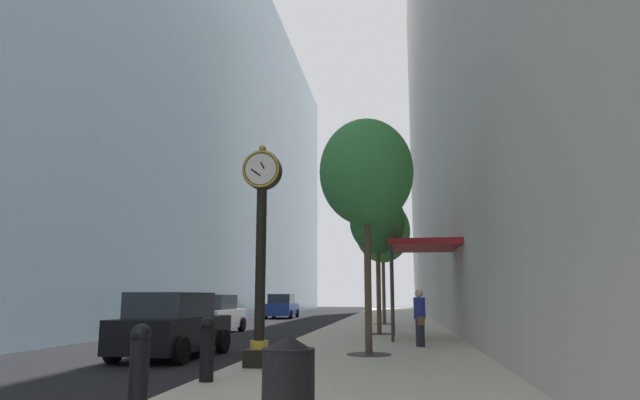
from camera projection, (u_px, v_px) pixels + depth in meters
name	position (u px, v px, depth m)	size (l,w,h in m)	color
ground_plane	(335.00, 325.00, 30.67)	(110.00, 110.00, 0.00)	black
sidewalk_right	(387.00, 322.00, 33.22)	(5.65, 80.00, 0.14)	#BCB29E
building_block_left	(168.00, 110.00, 37.65)	(9.00, 80.00, 28.34)	#849EB2
building_block_right	(494.00, 5.00, 35.70)	(9.00, 80.00, 40.45)	#B7B2A8
street_clock	(261.00, 241.00, 11.76)	(0.84, 0.55, 4.72)	black
bollard_nearest	(139.00, 365.00, 6.98)	(0.26, 0.26, 1.08)	black
bollard_second	(207.00, 347.00, 9.46)	(0.26, 0.26, 1.08)	black
street_tree_near	(366.00, 173.00, 14.47)	(2.46, 2.46, 6.07)	#333335
street_tree_mid_near	(377.00, 222.00, 21.99)	(2.21, 2.21, 5.65)	#333335
street_tree_mid_far	(383.00, 231.00, 29.66)	(2.95, 2.95, 6.60)	#333335
trash_bin	(288.00, 388.00, 5.39)	(0.53, 0.53, 1.05)	black
pedestrian_walking	(420.00, 316.00, 16.05)	(0.38, 0.48, 1.64)	#23232D
storefront_awning	(422.00, 247.00, 19.48)	(2.40, 3.60, 3.30)	maroon
car_black_near	(173.00, 326.00, 14.38)	(2.07, 4.19, 1.67)	black
car_white_mid	(213.00, 315.00, 23.70)	(1.99, 4.14, 1.64)	silver
car_blue_far	(282.00, 307.00, 40.49)	(2.13, 4.44, 1.74)	navy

